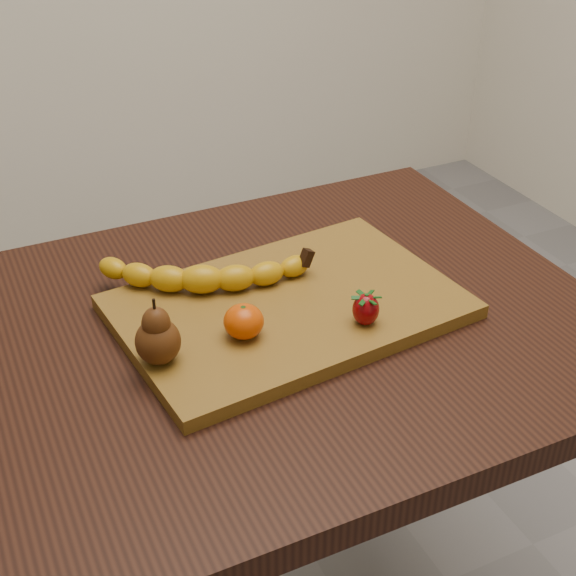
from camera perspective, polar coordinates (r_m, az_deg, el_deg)
name	(u,v)px	position (r m, az deg, el deg)	size (l,w,h in m)	color
table	(237,387)	(1.13, -3.62, -7.04)	(1.00, 0.70, 0.76)	black
cutting_board	(288,307)	(1.09, 0.00, -1.33)	(0.45, 0.30, 0.02)	brown
banana	(202,279)	(1.10, -6.15, 0.63)	(0.26, 0.07, 0.04)	#CE9809
pear	(157,331)	(0.97, -9.31, -3.02)	(0.06, 0.06, 0.09)	#4F280C
mandarin	(244,321)	(1.01, -3.17, -2.38)	(0.05, 0.05, 0.04)	#D04302
strawberry	(366,308)	(1.04, 5.56, -1.44)	(0.04, 0.04, 0.04)	#7E0308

